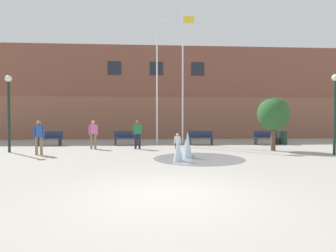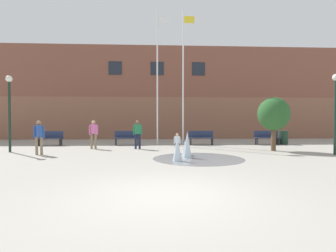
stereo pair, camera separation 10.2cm
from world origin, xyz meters
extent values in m
plane|color=#9E998E|center=(0.00, 0.00, 0.00)|extent=(100.00, 100.00, 0.00)
cube|color=brown|center=(0.00, 19.55, 1.78)|extent=(36.00, 6.00, 3.56)
cube|color=brown|center=(0.00, 19.55, 5.73)|extent=(36.00, 6.00, 4.35)
cube|color=#1E232D|center=(-3.50, 16.53, 5.95)|extent=(1.10, 0.06, 1.10)
cube|color=#1E232D|center=(0.00, 16.53, 5.95)|extent=(1.10, 0.06, 1.10)
cube|color=#1E232D|center=(3.50, 16.53, 5.95)|extent=(1.10, 0.06, 1.10)
cylinder|color=gray|center=(1.60, 5.29, 0.00)|extent=(3.82, 3.82, 0.01)
cone|color=silver|center=(0.66, 4.66, 0.51)|extent=(0.36, 0.36, 1.02)
cone|color=silver|center=(1.14, 6.15, 0.35)|extent=(0.31, 0.31, 0.71)
cone|color=silver|center=(1.17, 5.53, 0.57)|extent=(0.38, 0.38, 1.13)
cube|color=#28282D|center=(-7.55, 11.21, 0.22)|extent=(0.06, 0.40, 0.44)
cube|color=#28282D|center=(-6.15, 11.21, 0.22)|extent=(0.06, 0.40, 0.44)
cube|color=#232D4C|center=(-6.85, 11.21, 0.47)|extent=(1.60, 0.44, 0.05)
cube|color=#232D4C|center=(-6.85, 11.41, 0.70)|extent=(1.60, 0.04, 0.42)
cube|color=#28282D|center=(-2.70, 11.24, 0.22)|extent=(0.06, 0.40, 0.44)
cube|color=#28282D|center=(-1.30, 11.24, 0.22)|extent=(0.06, 0.40, 0.44)
cube|color=#232D4C|center=(-2.00, 11.24, 0.47)|extent=(1.60, 0.44, 0.05)
cube|color=#232D4C|center=(-2.00, 11.44, 0.70)|extent=(1.60, 0.04, 0.42)
cube|color=#28282D|center=(2.10, 11.19, 0.22)|extent=(0.06, 0.40, 0.44)
cube|color=#28282D|center=(3.50, 11.19, 0.22)|extent=(0.06, 0.40, 0.44)
cube|color=#232D4C|center=(2.80, 11.19, 0.47)|extent=(1.60, 0.44, 0.05)
cube|color=#232D4C|center=(2.80, 11.39, 0.70)|extent=(1.60, 0.04, 0.42)
cube|color=#28282D|center=(6.41, 11.09, 0.22)|extent=(0.06, 0.40, 0.44)
cube|color=#28282D|center=(7.81, 11.09, 0.22)|extent=(0.06, 0.40, 0.44)
cube|color=#232D4C|center=(7.11, 11.09, 0.47)|extent=(1.60, 0.44, 0.05)
cube|color=#232D4C|center=(7.11, 11.29, 0.70)|extent=(1.60, 0.04, 0.42)
cylinder|color=#1E233D|center=(0.77, 6.73, 0.26)|extent=(0.07, 0.07, 0.52)
cylinder|color=#1E233D|center=(0.91, 6.73, 0.26)|extent=(0.07, 0.07, 0.52)
cube|color=white|center=(0.84, 6.73, 0.69)|extent=(0.21, 0.13, 0.33)
sphere|color=beige|center=(0.84, 6.73, 0.92)|extent=(0.13, 0.13, 0.13)
cylinder|color=white|center=(0.71, 6.73, 0.65)|extent=(0.05, 0.05, 0.34)
cylinder|color=white|center=(0.97, 6.73, 0.65)|extent=(0.05, 0.05, 0.34)
cylinder|color=#89755B|center=(-3.76, 9.24, 0.42)|extent=(0.12, 0.12, 0.84)
cylinder|color=#89755B|center=(-3.54, 9.24, 0.42)|extent=(0.12, 0.12, 0.84)
cube|color=pink|center=(-3.65, 9.24, 1.11)|extent=(0.39, 0.37, 0.54)
sphere|color=tan|center=(-3.65, 9.24, 1.48)|extent=(0.21, 0.21, 0.21)
cylinder|color=pink|center=(-3.86, 9.24, 1.05)|extent=(0.08, 0.08, 0.55)
cylinder|color=pink|center=(-3.44, 9.24, 1.05)|extent=(0.08, 0.08, 0.55)
cylinder|color=#1E233D|center=(-1.28, 9.07, 0.42)|extent=(0.12, 0.12, 0.84)
cylinder|color=#1E233D|center=(-1.06, 9.07, 0.42)|extent=(0.12, 0.12, 0.84)
cube|color=#237547|center=(-1.17, 9.07, 1.11)|extent=(0.39, 0.32, 0.54)
sphere|color=brown|center=(-1.17, 9.07, 1.48)|extent=(0.21, 0.21, 0.21)
cylinder|color=#237547|center=(-1.38, 9.07, 1.05)|extent=(0.08, 0.08, 0.55)
cylinder|color=#237547|center=(-0.96, 9.07, 1.05)|extent=(0.08, 0.08, 0.55)
cylinder|color=#89755B|center=(-5.70, 6.84, 0.42)|extent=(0.12, 0.12, 0.84)
cylinder|color=#89755B|center=(-5.48, 6.84, 0.42)|extent=(0.12, 0.12, 0.84)
cube|color=#284C9E|center=(-5.59, 6.84, 1.11)|extent=(0.38, 0.39, 0.54)
sphere|color=#997051|center=(-5.59, 6.84, 1.48)|extent=(0.21, 0.21, 0.21)
cylinder|color=#284C9E|center=(-5.80, 6.84, 1.05)|extent=(0.08, 0.08, 0.55)
cylinder|color=#284C9E|center=(-5.38, 6.84, 1.05)|extent=(0.08, 0.08, 0.55)
cylinder|color=silver|center=(-0.04, 11.75, 4.39)|extent=(0.10, 0.10, 8.79)
cube|color=silver|center=(0.36, 11.75, 8.16)|extent=(0.70, 0.02, 0.45)
cylinder|color=silver|center=(1.67, 11.75, 4.44)|extent=(0.10, 0.10, 8.87)
cube|color=yellow|center=(2.07, 11.75, 8.25)|extent=(0.70, 0.02, 0.45)
cylinder|color=#192D23|center=(-7.50, 7.95, 1.76)|extent=(0.12, 0.12, 3.52)
sphere|color=white|center=(-7.50, 7.95, 3.68)|extent=(0.32, 0.32, 0.32)
cylinder|color=#192D23|center=(8.15, 6.13, 1.71)|extent=(0.12, 0.12, 3.43)
sphere|color=white|center=(8.15, 6.13, 3.59)|extent=(0.32, 0.32, 0.32)
cylinder|color=#193323|center=(8.32, 11.32, 0.45)|extent=(0.56, 0.56, 0.90)
cylinder|color=brown|center=(6.02, 7.85, 0.54)|extent=(0.24, 0.24, 1.07)
ellipsoid|color=#285628|center=(6.02, 7.85, 1.94)|extent=(1.64, 1.64, 1.74)
camera|label=1|loc=(-0.34, -5.58, 1.62)|focal=28.00mm
camera|label=2|loc=(-0.24, -5.58, 1.62)|focal=28.00mm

